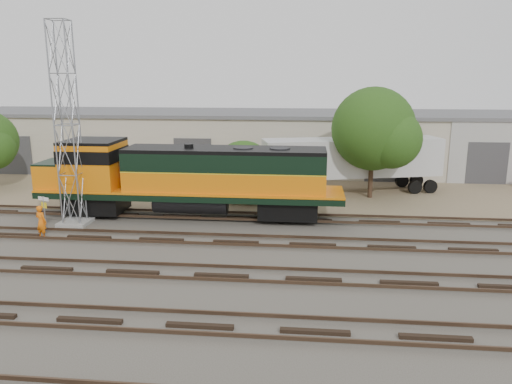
# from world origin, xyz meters

# --- Properties ---
(ground) EXTENTS (140.00, 140.00, 0.00)m
(ground) POSITION_xyz_m (0.00, 0.00, 0.00)
(ground) COLOR #47423A
(ground) RESTS_ON ground
(dirt_strip) EXTENTS (80.00, 16.00, 0.02)m
(dirt_strip) POSITION_xyz_m (0.00, 15.00, 0.01)
(dirt_strip) COLOR #726047
(dirt_strip) RESTS_ON ground
(tracks) EXTENTS (80.00, 20.40, 0.28)m
(tracks) POSITION_xyz_m (0.00, -3.00, 0.08)
(tracks) COLOR black
(tracks) RESTS_ON ground
(warehouse) EXTENTS (58.40, 10.40, 5.30)m
(warehouse) POSITION_xyz_m (0.04, 22.98, 2.65)
(warehouse) COLOR #BFB69F
(warehouse) RESTS_ON ground
(locomotive) EXTENTS (18.64, 3.27, 4.48)m
(locomotive) POSITION_xyz_m (-3.77, 6.00, 2.55)
(locomotive) COLOR black
(locomotive) RESTS_ON tracks
(signal_tower) EXTENTS (1.70, 1.70, 11.52)m
(signal_tower) POSITION_xyz_m (-9.95, 3.98, 5.61)
(signal_tower) COLOR gray
(signal_tower) RESTS_ON ground
(sign_post) EXTENTS (0.77, 0.36, 2.02)m
(sign_post) POSITION_xyz_m (-10.96, 2.49, 1.41)
(sign_post) COLOR gray
(sign_post) RESTS_ON ground
(worker) EXTENTS (0.77, 0.63, 1.82)m
(worker) POSITION_xyz_m (-10.53, 1.30, 0.91)
(worker) COLOR orange
(worker) RESTS_ON ground
(semi_trailer) EXTENTS (13.41, 5.89, 4.05)m
(semi_trailer) POSITION_xyz_m (7.25, 13.91, 2.55)
(semi_trailer) COLOR silver
(semi_trailer) RESTS_ON ground
(tree_mid) EXTENTS (4.66, 4.43, 4.43)m
(tree_mid) POSITION_xyz_m (-0.56, 10.80, 1.84)
(tree_mid) COLOR #382619
(tree_mid) RESTS_ON ground
(tree_east) EXTENTS (6.10, 5.81, 7.84)m
(tree_east) POSITION_xyz_m (8.48, 12.16, 4.79)
(tree_east) COLOR #382619
(tree_east) RESTS_ON ground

